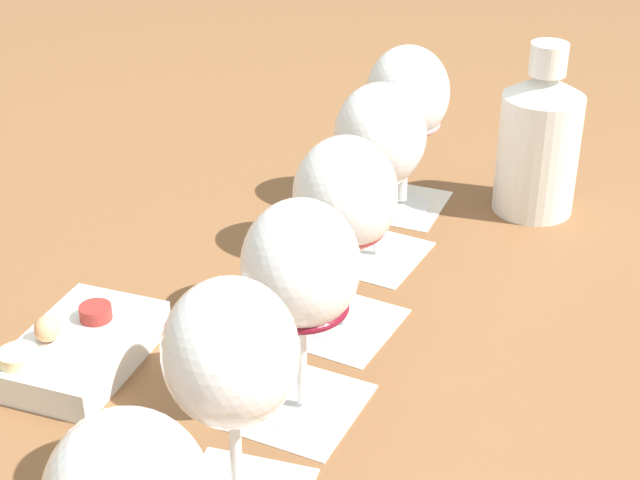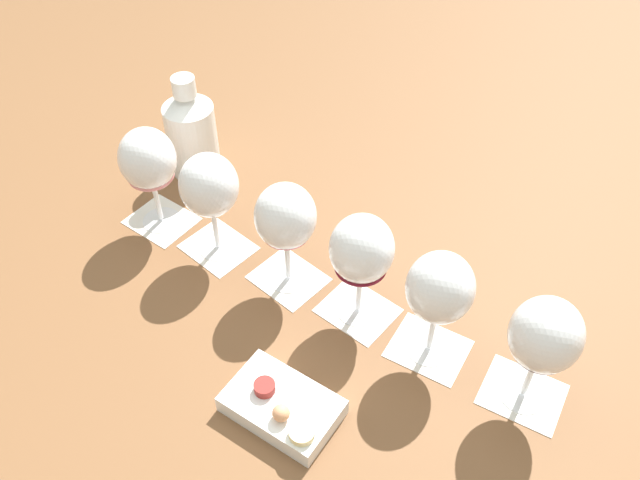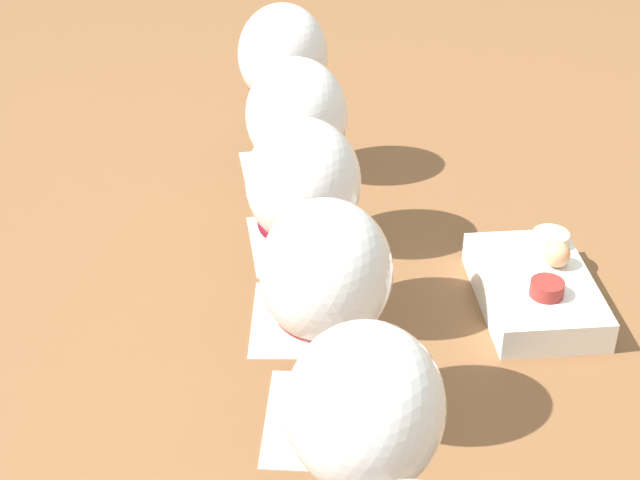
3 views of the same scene
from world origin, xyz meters
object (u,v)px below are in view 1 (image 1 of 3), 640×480
object	(u,v)px
wine_glass_1	(380,143)
wine_glass_3	(301,273)
ceramic_vase	(539,140)
wine_glass_0	(407,100)
snack_dish	(80,348)
wine_glass_2	(345,203)
wine_glass_4	(231,363)

from	to	relation	value
wine_glass_1	wine_glass_3	size ratio (longest dim) A/B	1.00
ceramic_vase	wine_glass_3	bearing A→B (deg)	16.20
wine_glass_0	snack_dish	xyz separation A→B (m)	(0.45, 0.05, -0.12)
ceramic_vase	snack_dish	size ratio (longest dim) A/B	1.10
wine_glass_2	ceramic_vase	distance (m)	0.34
wine_glass_4	ceramic_vase	xyz separation A→B (m)	(-0.55, -0.19, -0.05)
wine_glass_2	snack_dish	bearing A→B (deg)	-24.24
wine_glass_3	ceramic_vase	bearing A→B (deg)	-163.80
wine_glass_1	wine_glass_2	size ratio (longest dim) A/B	1.00
ceramic_vase	snack_dish	distance (m)	0.57
wine_glass_2	wine_glass_3	distance (m)	0.13
wine_glass_1	wine_glass_0	bearing A→B (deg)	-145.56
ceramic_vase	wine_glass_4	bearing A→B (deg)	19.26
wine_glass_3	ceramic_vase	distance (m)	0.46
wine_glass_0	ceramic_vase	distance (m)	0.16
wine_glass_0	wine_glass_2	size ratio (longest dim) A/B	1.00
wine_glass_4	snack_dish	xyz separation A→B (m)	(0.01, -0.24, -0.12)
wine_glass_0	snack_dish	size ratio (longest dim) A/B	1.06
wine_glass_2	wine_glass_1	bearing A→B (deg)	-144.11
snack_dish	wine_glass_3	bearing A→B (deg)	123.99
ceramic_vase	snack_dish	xyz separation A→B (m)	(0.56, -0.05, -0.07)
wine_glass_0	wine_glass_1	bearing A→B (deg)	34.44
wine_glass_1	ceramic_vase	bearing A→B (deg)	172.40
wine_glass_3	wine_glass_4	distance (m)	0.13
wine_glass_0	ceramic_vase	xyz separation A→B (m)	(-0.11, 0.10, -0.05)
wine_glass_3	ceramic_vase	xyz separation A→B (m)	(-0.44, -0.13, -0.05)
wine_glass_3	wine_glass_4	xyz separation A→B (m)	(0.11, 0.06, -0.00)
wine_glass_1	wine_glass_3	distance (m)	0.27
snack_dish	wine_glass_0	bearing A→B (deg)	-173.15
wine_glass_3	snack_dish	distance (m)	0.24
wine_glass_2	ceramic_vase	xyz separation A→B (m)	(-0.34, -0.05, -0.05)
wine_glass_4	wine_glass_2	bearing A→B (deg)	-147.37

